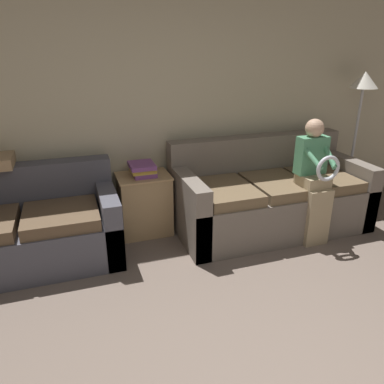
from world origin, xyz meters
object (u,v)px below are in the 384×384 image
couch_main (268,197)px  book_stack (143,169)px  side_shelf (145,204)px  couch_side (24,231)px  child_left_seated (315,176)px  floor_lamp (362,96)px

couch_main → book_stack: 1.40m
couch_main → side_shelf: bearing=168.0°
book_stack → couch_side: bearing=-169.6°
book_stack → side_shelf: bearing=74.3°
couch_main → child_left_seated: (0.25, -0.41, 0.35)m
couch_side → floor_lamp: floor_lamp is taller
child_left_seated → side_shelf: child_left_seated is taller
couch_main → floor_lamp: floor_lamp is taller
side_shelf → book_stack: book_stack is taller
child_left_seated → floor_lamp: floor_lamp is taller
floor_lamp → side_shelf: bearing=178.2°
side_shelf → floor_lamp: bearing=-1.8°
couch_side → side_shelf: 1.19m
book_stack → couch_main: bearing=-11.6°
couch_side → child_left_seated: (2.74, -0.47, 0.38)m
book_stack → child_left_seated: bearing=-23.5°
child_left_seated → floor_lamp: (0.98, 0.61, 0.66)m
couch_main → floor_lamp: size_ratio=1.27×
child_left_seated → book_stack: bearing=156.5°
couch_main → couch_side: bearing=178.7°
child_left_seated → side_shelf: bearing=156.2°
floor_lamp → child_left_seated: bearing=-147.9°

